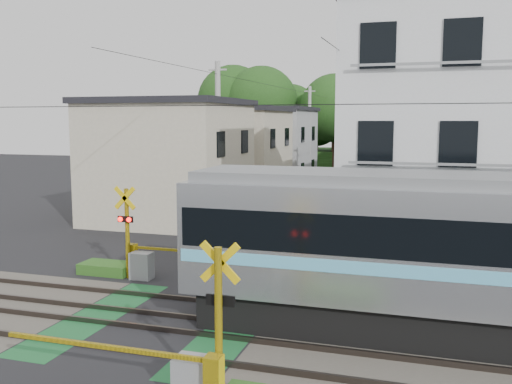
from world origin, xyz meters
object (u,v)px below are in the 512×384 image
(crossing_signal_far, at_px, (140,257))
(apartment_block, at_px, (491,136))
(pedestrian, at_px, (341,178))
(crossing_signal_near, at_px, (197,369))

(crossing_signal_far, bearing_deg, apartment_block, 27.78)
(apartment_block, bearing_deg, crossing_signal_far, -152.22)
(crossing_signal_far, distance_m, pedestrian, 26.26)
(crossing_signal_far, distance_m, apartment_block, 13.14)
(pedestrian, bearing_deg, crossing_signal_near, 88.63)
(crossing_signal_near, distance_m, apartment_block, 14.95)
(crossing_signal_far, xyz_separation_m, pedestrian, (2.57, 26.13, 0.16))
(crossing_signal_near, relative_size, apartment_block, 0.46)
(crossing_signal_near, height_order, pedestrian, crossing_signal_near)
(crossing_signal_near, xyz_separation_m, crossing_signal_far, (-5.17, 7.31, 0.00))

